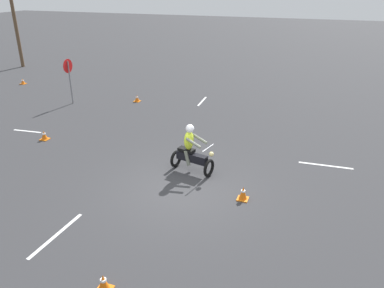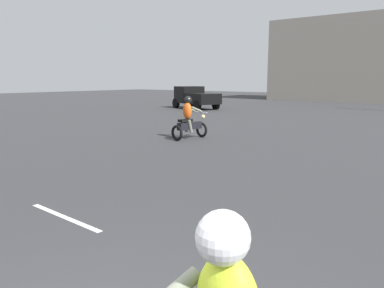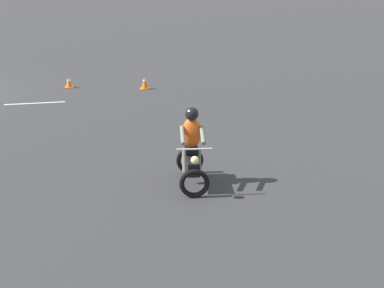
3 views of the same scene
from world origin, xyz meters
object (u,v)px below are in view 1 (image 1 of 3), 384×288
(traffic_cone_near_right, at_px, (104,283))
(traffic_cone_far_right, at_px, (23,82))
(traffic_cone_mid_center, at_px, (44,135))
(motorcycle_rider_foreground, at_px, (191,151))
(traffic_cone_mid_left, at_px, (243,193))
(stop_sign, at_px, (69,72))
(traffic_cone_near_left, at_px, (137,99))
(utility_pole_near, at_px, (14,16))

(traffic_cone_near_right, xyz_separation_m, traffic_cone_far_right, (13.00, 13.84, -0.03))
(traffic_cone_mid_center, distance_m, traffic_cone_far_right, 9.97)
(motorcycle_rider_foreground, bearing_deg, traffic_cone_mid_left, 72.84)
(traffic_cone_mid_left, bearing_deg, traffic_cone_near_right, 156.39)
(motorcycle_rider_foreground, bearing_deg, traffic_cone_mid_center, -82.34)
(stop_sign, height_order, traffic_cone_near_left, stop_sign)
(utility_pole_near, bearing_deg, stop_sign, -125.45)
(utility_pole_near, bearing_deg, traffic_cone_mid_left, -123.12)
(traffic_cone_near_left, distance_m, traffic_cone_mid_left, 10.65)
(traffic_cone_far_right, distance_m, utility_pole_near, 6.58)
(traffic_cone_near_left, height_order, traffic_cone_near_right, traffic_cone_near_right)
(traffic_cone_near_left, xyz_separation_m, traffic_cone_near_right, (-12.08, -5.47, 0.03))
(traffic_cone_mid_center, bearing_deg, utility_pole_near, 45.10)
(traffic_cone_near_right, distance_m, traffic_cone_mid_left, 4.82)
(motorcycle_rider_foreground, height_order, traffic_cone_mid_center, motorcycle_rider_foreground)
(motorcycle_rider_foreground, relative_size, traffic_cone_far_right, 5.06)
(motorcycle_rider_foreground, xyz_separation_m, traffic_cone_near_right, (-5.58, -0.10, -0.54))
(traffic_cone_near_left, bearing_deg, stop_sign, 114.90)
(motorcycle_rider_foreground, relative_size, traffic_cone_near_right, 4.19)
(stop_sign, bearing_deg, utility_pole_near, 54.55)
(traffic_cone_near_right, relative_size, traffic_cone_mid_left, 0.96)
(traffic_cone_near_left, height_order, utility_pole_near, utility_pole_near)
(stop_sign, bearing_deg, traffic_cone_near_right, -141.47)
(stop_sign, bearing_deg, traffic_cone_mid_center, -156.88)
(stop_sign, xyz_separation_m, traffic_cone_mid_center, (-4.50, -1.92, -1.46))
(traffic_cone_mid_center, relative_size, traffic_cone_far_right, 1.13)
(stop_sign, xyz_separation_m, traffic_cone_near_left, (1.41, -3.03, -1.47))
(motorcycle_rider_foreground, bearing_deg, traffic_cone_near_left, -127.56)
(stop_sign, relative_size, traffic_cone_mid_center, 6.21)
(traffic_cone_near_left, xyz_separation_m, traffic_cone_mid_center, (-5.91, 1.11, 0.01))
(stop_sign, relative_size, traffic_cone_near_right, 5.80)
(utility_pole_near, bearing_deg, traffic_cone_far_right, -137.80)
(motorcycle_rider_foreground, height_order, stop_sign, stop_sign)
(motorcycle_rider_foreground, height_order, utility_pole_near, utility_pole_near)
(traffic_cone_mid_center, relative_size, traffic_cone_mid_left, 0.89)
(motorcycle_rider_foreground, height_order, traffic_cone_mid_left, motorcycle_rider_foreground)
(utility_pole_near, bearing_deg, motorcycle_rider_foreground, -123.46)
(traffic_cone_far_right, bearing_deg, traffic_cone_mid_center, -133.27)
(traffic_cone_mid_left, distance_m, traffic_cone_far_right, 17.96)
(stop_sign, bearing_deg, motorcycle_rider_foreground, -121.20)
(traffic_cone_mid_left, height_order, utility_pole_near, utility_pole_near)
(traffic_cone_far_right, bearing_deg, traffic_cone_mid_left, -118.59)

